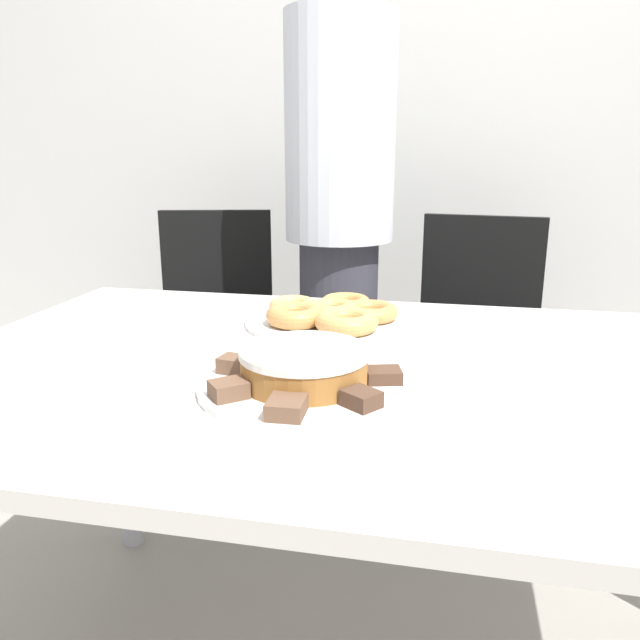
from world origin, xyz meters
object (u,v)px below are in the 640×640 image
object	(u,v)px
office_chair_left	(216,349)
plate_cake	(304,386)
plate_donuts	(331,321)
person_standing	(339,222)
frosted_cake	(304,366)
office_chair_right	(472,366)

from	to	relation	value
office_chair_left	plate_cake	distance (m)	1.26
plate_donuts	plate_cake	bearing A→B (deg)	-85.58
person_standing	frosted_cake	size ratio (longest dim) A/B	8.30
plate_donuts	office_chair_right	bearing A→B (deg)	64.23
office_chair_left	plate_donuts	bearing A→B (deg)	-66.04
office_chair_right	frosted_cake	size ratio (longest dim) A/B	4.45
plate_cake	plate_donuts	xyz separation A→B (m)	(-0.03, 0.38, 0.00)
person_standing	frosted_cake	bearing A→B (deg)	-82.83
person_standing	frosted_cake	xyz separation A→B (m)	(0.13, -1.05, -0.11)
office_chair_right	plate_donuts	distance (m)	0.83
frosted_cake	office_chair_right	bearing A→B (deg)	74.18
person_standing	plate_cake	xyz separation A→B (m)	(0.13, -1.05, -0.14)
person_standing	plate_donuts	world-z (taller)	person_standing
person_standing	office_chair_right	world-z (taller)	person_standing
frosted_cake	plate_cake	bearing A→B (deg)	-135.00
person_standing	frosted_cake	distance (m)	1.06
frosted_cake	office_chair_left	bearing A→B (deg)	118.18
office_chair_right	plate_donuts	size ratio (longest dim) A/B	2.43
office_chair_left	office_chair_right	world-z (taller)	same
office_chair_left	frosted_cake	distance (m)	1.27
person_standing	office_chair_right	bearing A→B (deg)	3.85
office_chair_left	plate_donuts	size ratio (longest dim) A/B	2.43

